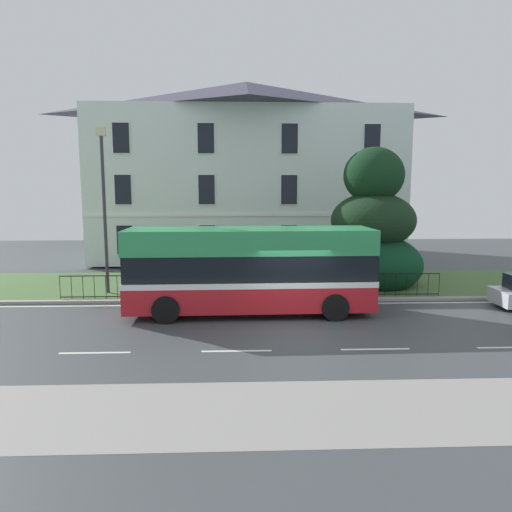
% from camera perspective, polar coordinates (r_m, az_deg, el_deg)
% --- Properties ---
extents(ground_plane, '(60.00, 56.00, 0.18)m').
position_cam_1_polar(ground_plane, '(16.75, 4.58, -7.83)').
color(ground_plane, '#3E4346').
extents(georgian_townhouse, '(19.24, 10.08, 11.43)m').
position_cam_1_polar(georgian_townhouse, '(32.14, -1.17, 10.40)').
color(georgian_townhouse, silver).
rests_on(georgian_townhouse, ground_plane).
extents(iron_verge_railing, '(15.75, 0.04, 0.97)m').
position_cam_1_polar(iron_verge_railing, '(19.52, -0.44, -3.58)').
color(iron_verge_railing, black).
rests_on(iron_verge_railing, ground_plane).
extents(evergreen_tree, '(4.44, 4.44, 6.87)m').
position_cam_1_polar(evergreen_tree, '(22.80, 14.06, 2.61)').
color(evergreen_tree, '#423328').
rests_on(evergreen_tree, ground_plane).
extents(single_decker_bus, '(9.00, 2.76, 3.16)m').
position_cam_1_polar(single_decker_bus, '(17.30, -0.72, -1.60)').
color(single_decker_bus, '#B31A22').
rests_on(single_decker_bus, ground_plane).
extents(street_lamp_post, '(0.36, 0.24, 7.00)m').
position_cam_1_polar(street_lamp_post, '(21.04, -17.92, 6.46)').
color(street_lamp_post, '#333338').
rests_on(street_lamp_post, ground_plane).
extents(litter_bin, '(0.50, 0.50, 1.14)m').
position_cam_1_polar(litter_bin, '(20.63, 9.21, -2.86)').
color(litter_bin, '#23472D').
rests_on(litter_bin, ground_plane).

